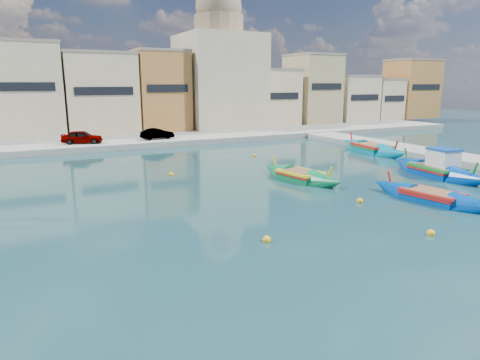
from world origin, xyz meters
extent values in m
plane|color=#143D3E|center=(0.00, 0.00, 0.00)|extent=(160.00, 160.00, 0.00)
cube|color=gray|center=(0.00, 32.00, 0.30)|extent=(80.00, 8.00, 0.60)
cube|color=beige|center=(-13.86, 39.12, 5.55)|extent=(7.88, 6.24, 9.89)
cube|color=gray|center=(-13.86, 39.12, 10.64)|extent=(8.04, 6.37, 0.30)
cube|color=black|center=(-13.86, 35.95, 6.04)|extent=(6.30, 0.10, 0.90)
cube|color=beige|center=(-5.74, 39.72, 5.09)|extent=(7.88, 7.44, 8.99)
cube|color=gray|center=(-5.74, 39.72, 9.74)|extent=(8.04, 7.59, 0.30)
cube|color=black|center=(-5.74, 35.95, 5.54)|extent=(6.30, 0.10, 0.90)
cube|color=#C27E3D|center=(1.54, 39.07, 5.31)|extent=(6.17, 6.13, 9.43)
cube|color=gray|center=(1.54, 39.07, 10.18)|extent=(6.29, 6.26, 0.30)
cube|color=black|center=(1.54, 35.95, 5.78)|extent=(4.93, 0.10, 0.90)
cube|color=tan|center=(9.05, 39.85, 3.63)|extent=(7.31, 7.69, 6.05)
cube|color=gray|center=(9.05, 39.85, 6.80)|extent=(7.46, 7.85, 0.30)
cube|color=black|center=(9.05, 35.95, 3.93)|extent=(5.85, 0.10, 0.90)
cube|color=beige|center=(17.02, 39.65, 4.31)|extent=(7.54, 7.30, 7.41)
cube|color=gray|center=(17.02, 39.65, 8.16)|extent=(7.69, 7.45, 0.30)
cube|color=black|center=(17.02, 35.95, 4.68)|extent=(6.03, 0.10, 0.90)
cube|color=tan|center=(24.93, 39.49, 5.42)|extent=(6.36, 6.97, 9.63)
cube|color=gray|center=(24.93, 39.49, 10.38)|extent=(6.48, 7.11, 0.30)
cube|color=black|center=(24.93, 35.95, 5.90)|extent=(5.09, 0.10, 0.90)
cube|color=beige|center=(32.15, 39.35, 3.93)|extent=(6.63, 6.70, 6.65)
cube|color=gray|center=(32.15, 39.35, 7.40)|extent=(6.76, 6.83, 0.30)
cube|color=black|center=(32.15, 35.95, 4.26)|extent=(5.30, 0.10, 0.90)
cube|color=beige|center=(38.26, 39.75, 3.70)|extent=(5.08, 7.51, 6.20)
cube|color=gray|center=(38.26, 39.75, 6.95)|extent=(5.18, 7.66, 0.30)
cube|color=black|center=(38.26, 35.95, 4.01)|extent=(4.06, 0.10, 0.90)
cube|color=#C27E3D|center=(45.15, 39.00, 5.27)|extent=(7.79, 6.00, 9.33)
cube|color=gray|center=(45.15, 39.00, 10.08)|extent=(7.95, 6.12, 0.30)
cube|color=black|center=(45.15, 35.95, 5.73)|extent=(6.23, 0.10, 0.90)
cube|color=beige|center=(10.00, 40.00, 6.60)|extent=(10.00, 10.00, 12.00)
cylinder|color=#9E8466|center=(10.00, 40.00, 13.80)|extent=(6.40, 6.40, 2.40)
sphere|color=#9E8466|center=(10.00, 40.00, 15.99)|extent=(6.00, 6.00, 6.00)
imported|color=#4C1919|center=(-9.12, 30.50, 1.25)|extent=(4.13, 2.64, 1.31)
imported|color=#4C1919|center=(-1.55, 30.50, 1.17)|extent=(3.59, 1.62, 1.14)
cube|color=#003BA1|center=(11.60, 6.35, 0.21)|extent=(2.50, 3.61, 1.06)
cone|color=#003BA1|center=(11.92, 9.14, 0.27)|extent=(2.47, 3.38, 2.66)
cone|color=#003BA1|center=(11.28, 3.56, 0.27)|extent=(2.47, 3.38, 2.66)
cube|color=#1A8629|center=(11.60, 6.35, 0.66)|extent=(2.60, 3.80, 0.19)
cube|color=red|center=(11.60, 6.35, 0.47)|extent=(2.61, 3.68, 0.11)
cube|color=olive|center=(11.60, 6.35, 0.74)|extent=(2.14, 3.27, 0.06)
cylinder|color=#1A8629|center=(11.95, 9.41, 0.96)|extent=(0.20, 0.52, 1.16)
cylinder|color=#1A8629|center=(11.25, 3.29, 0.96)|extent=(0.20, 0.52, 1.16)
cube|color=white|center=(11.54, 5.86, 1.33)|extent=(1.67, 1.88, 1.17)
cube|color=#0F47A5|center=(11.54, 5.86, 1.98)|extent=(1.77, 2.02, 0.13)
cube|color=#007CA3|center=(15.00, 16.27, 0.22)|extent=(2.66, 3.91, 1.11)
cone|color=#007CA3|center=(15.38, 19.27, 0.28)|extent=(2.62, 3.64, 2.79)
cone|color=#007CA3|center=(14.62, 13.26, 0.28)|extent=(2.62, 3.64, 2.79)
cube|color=#AC2112|center=(15.00, 16.27, 0.69)|extent=(2.77, 4.12, 0.20)
cube|color=#197F33|center=(15.00, 16.27, 0.49)|extent=(2.78, 3.99, 0.11)
cube|color=olive|center=(15.00, 16.27, 0.78)|extent=(2.29, 3.54, 0.07)
cylinder|color=#AC2112|center=(15.41, 19.57, 1.00)|extent=(0.22, 0.54, 1.21)
cylinder|color=#AC2112|center=(14.59, 12.97, 1.00)|extent=(0.22, 0.54, 1.21)
cube|color=#0B7743|center=(2.21, 9.56, 0.19)|extent=(2.33, 3.10, 0.93)
cone|color=#0B7743|center=(1.79, 11.84, 0.23)|extent=(2.30, 2.92, 2.29)
cone|color=#0B7743|center=(2.63, 7.27, 0.23)|extent=(2.30, 2.92, 2.29)
cube|color=yellow|center=(2.21, 9.56, 0.58)|extent=(2.43, 3.26, 0.17)
cube|color=red|center=(2.21, 9.56, 0.41)|extent=(2.43, 3.16, 0.09)
cube|color=olive|center=(2.21, 9.56, 0.65)|extent=(2.01, 2.79, 0.06)
cylinder|color=yellow|center=(1.75, 12.07, 0.84)|extent=(0.21, 0.46, 1.01)
cylinder|color=yellow|center=(2.67, 7.05, 0.84)|extent=(0.21, 0.46, 1.01)
cube|color=#003FA0|center=(5.64, 1.83, 0.17)|extent=(2.21, 3.22, 0.87)
cone|color=#003FA0|center=(5.23, 4.25, 0.22)|extent=(2.17, 2.99, 2.21)
cone|color=#003FA0|center=(6.05, -0.60, 0.22)|extent=(2.17, 2.99, 2.21)
cube|color=#B11D12|center=(5.64, 1.83, 0.54)|extent=(2.31, 3.39, 0.16)
cube|color=red|center=(5.64, 1.83, 0.38)|extent=(2.31, 3.28, 0.09)
cube|color=olive|center=(5.64, 1.83, 0.61)|extent=(1.91, 2.91, 0.05)
cylinder|color=#B11D12|center=(5.19, 4.49, 0.78)|extent=(0.19, 0.43, 0.95)
sphere|color=yellow|center=(-5.61, 0.68, 0.08)|extent=(0.36, 0.36, 0.36)
sphere|color=yellow|center=(2.01, 3.52, 0.08)|extent=(0.36, 0.36, 0.36)
sphere|color=yellow|center=(4.02, 19.15, 0.08)|extent=(0.36, 0.36, 0.36)
sphere|color=yellow|center=(-5.12, 14.92, 0.08)|extent=(0.36, 0.36, 0.36)
sphere|color=yellow|center=(1.14, -1.87, 0.08)|extent=(0.36, 0.36, 0.36)
camera|label=1|loc=(-14.20, -13.76, 6.47)|focal=32.00mm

